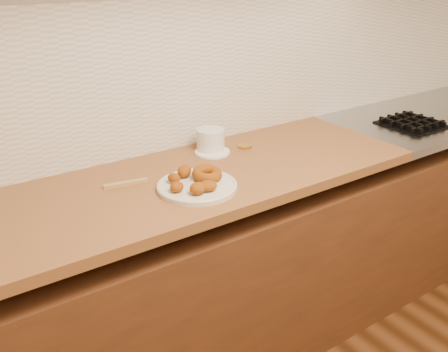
# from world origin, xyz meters

# --- Properties ---
(wall_back) EXTENTS (4.00, 0.02, 2.70)m
(wall_back) POSITION_xyz_m (0.00, 2.00, 1.35)
(wall_back) COLOR beige
(wall_back) RESTS_ON ground
(base_cabinet) EXTENTS (3.60, 0.60, 0.77)m
(base_cabinet) POSITION_xyz_m (0.00, 1.69, 0.39)
(base_cabinet) COLOR #5A2E16
(base_cabinet) RESTS_ON floor
(butcher_block) EXTENTS (2.30, 0.62, 0.04)m
(butcher_block) POSITION_xyz_m (-0.65, 1.69, 0.88)
(butcher_block) COLOR brown
(butcher_block) RESTS_ON base_cabinet
(stovetop) EXTENTS (1.30, 0.62, 0.04)m
(stovetop) POSITION_xyz_m (1.15, 1.69, 0.88)
(stovetop) COLOR #9EA0A5
(stovetop) RESTS_ON base_cabinet
(backsplash) EXTENTS (3.60, 0.02, 0.60)m
(backsplash) POSITION_xyz_m (0.00, 1.99, 1.20)
(backsplash) COLOR beige
(backsplash) RESTS_ON wall_back
(donut_plate) EXTENTS (0.28, 0.28, 0.02)m
(donut_plate) POSITION_xyz_m (-0.43, 1.58, 0.91)
(donut_plate) COLOR beige
(donut_plate) RESTS_ON butcher_block
(ring_donut) EXTENTS (0.15, 0.15, 0.05)m
(ring_donut) POSITION_xyz_m (-0.38, 1.60, 0.93)
(ring_donut) COLOR #904206
(ring_donut) RESTS_ON donut_plate
(fried_dough_chunks) EXTENTS (0.16, 0.22, 0.04)m
(fried_dough_chunks) POSITION_xyz_m (-0.46, 1.58, 0.94)
(fried_dough_chunks) COLOR #904206
(fried_dough_chunks) RESTS_ON donut_plate
(plastic_tub) EXTENTS (0.12, 0.12, 0.10)m
(plastic_tub) POSITION_xyz_m (-0.20, 1.86, 0.95)
(plastic_tub) COLOR silver
(plastic_tub) RESTS_ON butcher_block
(tub_lid) EXTENTS (0.16, 0.16, 0.01)m
(tub_lid) POSITION_xyz_m (-0.21, 1.84, 0.90)
(tub_lid) COLOR white
(tub_lid) RESTS_ON butcher_block
(brass_jar_lid) EXTENTS (0.07, 0.07, 0.01)m
(brass_jar_lid) POSITION_xyz_m (-0.05, 1.82, 0.91)
(brass_jar_lid) COLOR gold
(brass_jar_lid) RESTS_ON butcher_block
(wooden_utensil) EXTENTS (0.16, 0.05, 0.01)m
(wooden_utensil) POSITION_xyz_m (-0.63, 1.75, 0.91)
(wooden_utensil) COLOR #A38248
(wooden_utensil) RESTS_ON butcher_block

